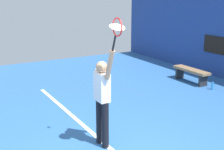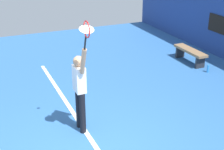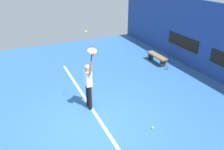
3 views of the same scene
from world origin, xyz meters
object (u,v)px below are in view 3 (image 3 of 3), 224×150
Objects in this scene: tennis_player at (88,83)px; water_bottle at (168,67)px; tennis_ball at (86,32)px; tennis_racket at (92,52)px; spare_ball at (153,128)px; court_bench at (157,57)px.

tennis_player is 8.20× the size of water_bottle.
tennis_ball is at bearing -69.77° from water_bottle.
spare_ball is (1.42, 1.42, -2.30)m from tennis_racket.
tennis_player reaches higher than court_bench.
court_bench is at bearing -180.00° from water_bottle.
spare_ball is at bearing -42.67° from water_bottle.
tennis_racket is at bearing 8.39° from tennis_ball.
tennis_racket is (0.54, -0.00, 1.33)m from tennis_player.
tennis_ball is 0.28× the size of water_bottle.
water_bottle is (0.95, 0.00, -0.22)m from court_bench.
tennis_ball is (0.21, -0.05, 1.86)m from tennis_player.
tennis_racket is 0.63m from tennis_ball.
tennis_ball is (-0.33, -0.05, 0.53)m from tennis_racket.
water_bottle reaches higher than spare_ball.
tennis_player reaches higher than water_bottle.
water_bottle is at bearing 137.33° from spare_ball.
tennis_ball is 0.05× the size of court_bench.
tennis_racket is at bearing -56.97° from court_bench.
court_bench is (-3.01, 4.62, -2.00)m from tennis_racket.
tennis_racket is 5.52m from water_bottle.
tennis_player reaches higher than spare_ball.
tennis_ball reaches higher than spare_ball.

